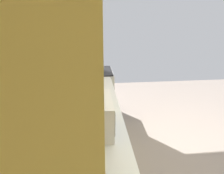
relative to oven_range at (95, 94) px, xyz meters
The scene contains 7 objects.
ground_plane 2.03m from the oven_range, 145.21° to the right, with size 6.93×6.93×0.00m, color gray.
wall_back 1.91m from the oven_range, 166.44° to the left, with size 4.45×0.12×2.78m, color #EBC88C.
upper_cabinets 2.47m from the oven_range, behind, with size 2.67×0.31×0.57m.
oven_range is the anchor object (origin of this frame).
microwave 2.01m from the oven_range, behind, with size 0.46×0.39×0.32m.
bowl 0.81m from the oven_range, behind, with size 0.15×0.15×0.07m.
kettle 1.18m from the oven_range, behind, with size 0.21×0.16×0.16m.
Camera 1 is at (-1.92, 1.16, 1.94)m, focal length 32.55 mm.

